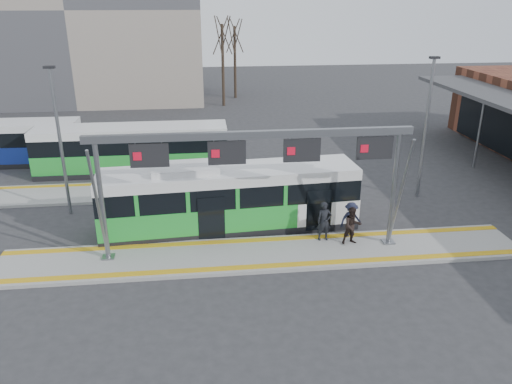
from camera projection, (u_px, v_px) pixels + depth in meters
ground at (265, 255)px, 21.10m from camera, size 120.00×120.00×0.00m
platform_main at (265, 254)px, 21.07m from camera, size 22.00×3.00×0.15m
platform_second at (176, 190)px, 28.04m from camera, size 20.00×3.00×0.15m
tactile_main at (265, 252)px, 21.04m from camera, size 22.00×2.65×0.02m
tactile_second at (176, 181)px, 29.07m from camera, size 20.00×0.35×0.02m
gantry at (256, 157)px, 19.72m from camera, size 13.00×1.68×5.20m
apartment_block at (78, 6)px, 49.46m from camera, size 24.50×12.50×18.40m
hero_bus at (229, 199)px, 23.06m from camera, size 11.93×3.29×3.24m
bg_bus_green at (132, 150)px, 30.59m from camera, size 11.56×2.52×2.89m
passenger_a at (324, 221)px, 21.82m from camera, size 0.67×0.45×1.78m
passenger_b at (352, 226)px, 21.50m from camera, size 0.89×0.73×1.69m
passenger_c at (351, 219)px, 22.19m from camera, size 1.17×0.85×1.63m
tree_left at (222, 36)px, 47.24m from camera, size 1.40×1.40×8.76m
tree_mid at (235, 36)px, 51.21m from camera, size 1.40×1.40×8.31m
lamp_west at (60, 139)px, 23.73m from camera, size 0.50×0.25×7.29m
lamp_east at (426, 125)px, 25.88m from camera, size 0.50×0.25×7.45m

